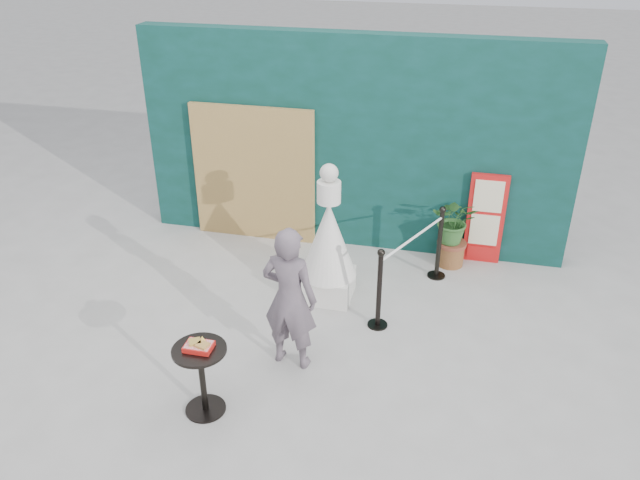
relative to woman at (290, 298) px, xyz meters
The scene contains 10 objects.
ground 0.85m from the woman, 67.22° to the right, with size 60.00×60.00×0.00m, color #ADAAA5.
back_wall 3.02m from the woman, 88.30° to the left, with size 6.00×0.30×3.00m, color #0B3229.
bamboo_fence 3.04m from the woman, 115.66° to the left, with size 1.80×0.08×2.00m, color tan.
woman is the anchor object (origin of this frame).
menu_board 3.39m from the woman, 54.10° to the left, with size 0.50×0.07×1.30m.
statue 1.37m from the woman, 85.53° to the left, with size 0.70×0.70×1.80m.
cafe_table 1.16m from the woman, 123.97° to the right, with size 0.52×0.52×0.75m.
food_basket 1.11m from the woman, 123.95° to the right, with size 0.26×0.19×0.11m.
planter 3.00m from the woman, 58.20° to the left, with size 0.59×0.52×1.01m.
stanchion_barrier 1.92m from the woman, 53.72° to the left, with size 0.84×1.54×1.03m.
Camera 1 is at (1.47, -4.98, 4.38)m, focal length 35.00 mm.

